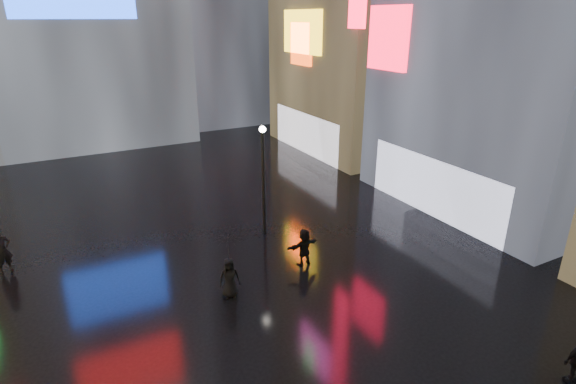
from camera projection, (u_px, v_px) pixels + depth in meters
ground at (208, 236)px, 21.14m from camera, size 140.00×140.00×0.00m
lamp_far at (263, 175)px, 20.38m from camera, size 0.30×0.30×5.20m
pedestrian_4 at (230, 278)px, 16.33m from camera, size 0.87×0.68×1.57m
pedestrian_5 at (304, 247)px, 18.48m from camera, size 1.51×0.63×1.59m
pedestrian_6 at (2, 251)px, 17.84m from camera, size 0.82×0.69×1.91m
umbrella_2 at (228, 248)px, 15.87m from camera, size 1.25×1.26×0.91m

